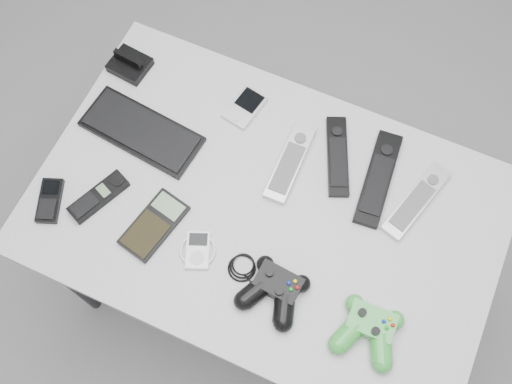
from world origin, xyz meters
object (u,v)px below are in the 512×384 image
at_px(pda_keyboard, 142,131).
at_px(pda, 245,107).
at_px(cordless_handset, 98,197).
at_px(controller_green, 369,329).
at_px(calculator, 154,225).
at_px(remote_silver_a, 290,162).
at_px(mobile_phone, 50,201).
at_px(desk, 266,218).
at_px(controller_black, 275,289).
at_px(remote_black_b, 378,178).
at_px(remote_black_a, 337,156).
at_px(mp3_player, 198,250).
at_px(remote_silver_b, 416,201).

relative_size(pda_keyboard, pda, 2.79).
bearing_deg(cordless_handset, controller_green, 20.74).
bearing_deg(calculator, pda_keyboard, 136.82).
bearing_deg(calculator, pda, 92.37).
height_order(pda_keyboard, calculator, pda_keyboard).
xyz_separation_m(calculator, controller_green, (0.52, -0.02, 0.02)).
relative_size(remote_silver_a, mobile_phone, 1.95).
height_order(desk, pda, pda).
relative_size(pda, remote_silver_a, 0.50).
distance_m(remote_silver_a, controller_black, 0.31).
relative_size(remote_black_b, controller_black, 1.03).
xyz_separation_m(remote_black_a, calculator, (-0.32, -0.33, -0.00)).
relative_size(remote_black_a, controller_black, 0.88).
height_order(remote_black_b, mobile_phone, remote_black_b).
distance_m(desk, calculator, 0.27).
distance_m(remote_black_a, remote_black_b, 0.11).
height_order(desk, remote_black_a, remote_black_a).
distance_m(mobile_phone, controller_green, 0.77).
xyz_separation_m(pda_keyboard, remote_black_a, (0.46, 0.13, 0.00)).
bearing_deg(mp3_player, remote_black_b, 24.04).
relative_size(desk, pda_keyboard, 3.64).
xyz_separation_m(remote_silver_a, controller_black, (0.09, -0.30, 0.01)).
bearing_deg(remote_silver_a, cordless_handset, -145.58).
bearing_deg(mobile_phone, calculator, -10.99).
xyz_separation_m(pda, cordless_handset, (-0.21, -0.35, 0.00)).
bearing_deg(pda_keyboard, pda, 44.93).
relative_size(pda_keyboard, remote_black_b, 1.21).
bearing_deg(calculator, controller_black, 7.05).
bearing_deg(mp3_player, controller_green, -24.21).
distance_m(remote_silver_a, cordless_handset, 0.45).
bearing_deg(remote_silver_b, remote_silver_a, -158.51).
distance_m(pda_keyboard, mobile_phone, 0.27).
xyz_separation_m(remote_silver_b, calculator, (-0.53, -0.30, -0.00)).
height_order(remote_silver_a, remote_black_a, remote_silver_a).
distance_m(pda, remote_silver_b, 0.47).
xyz_separation_m(pda, mp3_player, (0.06, -0.38, -0.00)).
height_order(desk, pda_keyboard, pda_keyboard).
relative_size(remote_silver_a, controller_green, 1.42).
relative_size(mobile_phone, calculator, 0.66).
relative_size(remote_silver_b, mobile_phone, 1.98).
bearing_deg(mobile_phone, mp3_player, -16.39).
distance_m(remote_black_b, cordless_handset, 0.65).
relative_size(remote_silver_a, remote_black_b, 0.87).
bearing_deg(cordless_handset, remote_silver_b, 46.73).
bearing_deg(cordless_handset, mp3_player, 18.87).
bearing_deg(mp3_player, calculator, 150.83).
xyz_separation_m(pda, remote_black_a, (0.26, -0.03, 0.00)).
bearing_deg(controller_green, cordless_handset, 176.06).
relative_size(desk, mobile_phone, 9.86).
bearing_deg(remote_black_a, mobile_phone, -169.47).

